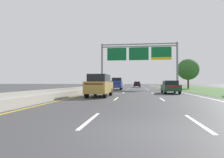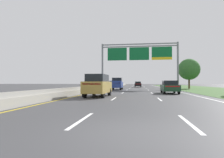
% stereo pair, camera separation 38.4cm
% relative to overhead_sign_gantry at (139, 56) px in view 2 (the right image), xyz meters
% --- Properties ---
extents(ground_plane, '(220.00, 220.00, 0.00)m').
position_rel_overhead_sign_gantry_xyz_m(ground_plane, '(-0.30, 2.44, -6.52)').
color(ground_plane, '#3D3D3F').
extents(lane_striping, '(11.96, 106.00, 0.01)m').
position_rel_overhead_sign_gantry_xyz_m(lane_striping, '(-0.30, 1.98, -6.52)').
color(lane_striping, white).
rests_on(lane_striping, ground).
extents(grass_verge_right, '(14.00, 110.00, 0.02)m').
position_rel_overhead_sign_gantry_xyz_m(grass_verge_right, '(13.65, 2.44, -6.51)').
color(grass_verge_right, '#3D602D').
rests_on(grass_verge_right, ground).
extents(median_barrier_concrete, '(0.60, 110.00, 0.85)m').
position_rel_overhead_sign_gantry_xyz_m(median_barrier_concrete, '(-6.90, 2.44, -6.17)').
color(median_barrier_concrete, '#99968E').
rests_on(median_barrier_concrete, ground).
extents(overhead_sign_gantry, '(15.06, 0.42, 9.13)m').
position_rel_overhead_sign_gantry_xyz_m(overhead_sign_gantry, '(0.00, 0.00, 0.00)').
color(overhead_sign_gantry, gray).
rests_on(overhead_sign_gantry, ground).
extents(pickup_truck_blue, '(2.11, 5.44, 2.20)m').
position_rel_overhead_sign_gantry_xyz_m(pickup_truck_blue, '(-4.05, -3.27, -5.44)').
color(pickup_truck_blue, navy).
rests_on(pickup_truck_blue, ground).
extents(car_black_centre_lane_sedan, '(1.88, 4.42, 1.57)m').
position_rel_overhead_sign_gantry_xyz_m(car_black_centre_lane_sedan, '(-0.30, 15.56, -5.70)').
color(car_black_centre_lane_sedan, black).
rests_on(car_black_centre_lane_sedan, ground).
extents(car_darkgreen_right_lane_sedan, '(1.88, 4.42, 1.57)m').
position_rel_overhead_sign_gantry_xyz_m(car_darkgreen_right_lane_sedan, '(3.64, -13.73, -5.70)').
color(car_darkgreen_right_lane_sedan, '#193D23').
rests_on(car_darkgreen_right_lane_sedan, ground).
extents(car_gold_left_lane_suv, '(2.02, 4.75, 2.11)m').
position_rel_overhead_sign_gantry_xyz_m(car_gold_left_lane_suv, '(-3.96, -19.91, -5.42)').
color(car_gold_left_lane_suv, '#A38438').
rests_on(car_gold_left_lane_suv, ground).
extents(roadside_tree_mid, '(4.52, 4.52, 6.40)m').
position_rel_overhead_sign_gantry_xyz_m(roadside_tree_mid, '(10.56, 4.80, -2.39)').
color(roadside_tree_mid, '#4C3823').
rests_on(roadside_tree_mid, ground).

